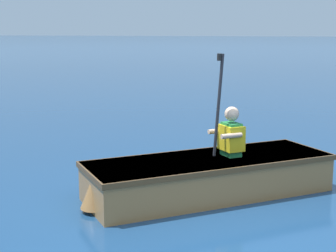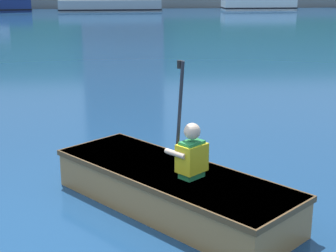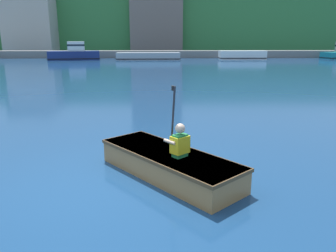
{
  "view_description": "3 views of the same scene",
  "coord_description": "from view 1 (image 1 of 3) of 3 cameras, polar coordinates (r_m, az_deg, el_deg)",
  "views": [
    {
      "loc": [
        -4.49,
        -0.66,
        1.9
      ],
      "look_at": [
        1.18,
        0.98,
        0.79
      ],
      "focal_mm": 55.0,
      "sensor_mm": 36.0,
      "label": 1
    },
    {
      "loc": [
        0.71,
        -4.64,
        2.43
      ],
      "look_at": [
        1.18,
        0.98,
        0.79
      ],
      "focal_mm": 55.0,
      "sensor_mm": 36.0,
      "label": 2
    },
    {
      "loc": [
        1.03,
        -5.0,
        2.39
      ],
      "look_at": [
        1.18,
        0.98,
        0.79
      ],
      "focal_mm": 35.0,
      "sensor_mm": 36.0,
      "label": 3
    }
  ],
  "objects": [
    {
      "name": "rowboat_foreground",
      "position": [
        5.99,
        4.27,
        -5.38
      ],
      "size": [
        2.62,
        2.83,
        0.44
      ],
      "color": "#A3703D",
      "rests_on": "ground"
    },
    {
      "name": "person_paddler",
      "position": [
        6.04,
        6.94,
        -0.85
      ],
      "size": [
        0.46,
        0.46,
        1.19
      ],
      "color": "#267F3F",
      "rests_on": "rowboat_foreground"
    },
    {
      "name": "ground_plane",
      "position": [
        4.92,
        7.36,
        -12.18
      ],
      "size": [
        300.0,
        300.0,
        0.0
      ],
      "primitive_type": "plane",
      "color": "navy"
    }
  ]
}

